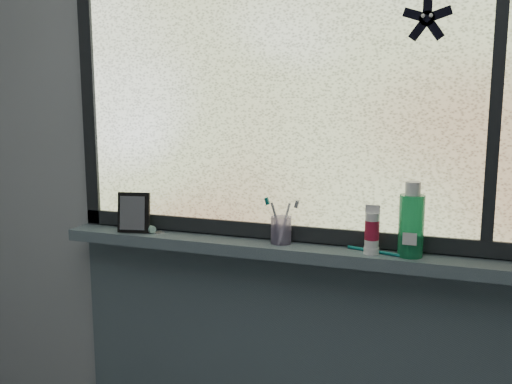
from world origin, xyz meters
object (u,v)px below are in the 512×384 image
at_px(cream_tube, 372,228).
at_px(mouthwash_bottle, 411,219).
at_px(vanity_mirror, 134,213).
at_px(toothbrush_cup, 281,230).

bearing_deg(cream_tube, mouthwash_bottle, 5.10).
xyz_separation_m(vanity_mirror, toothbrush_cup, (0.54, 0.03, -0.03)).
bearing_deg(mouthwash_bottle, vanity_mirror, -179.14).
bearing_deg(vanity_mirror, toothbrush_cup, -9.24).
distance_m(toothbrush_cup, cream_tube, 0.30).
height_order(vanity_mirror, cream_tube, vanity_mirror).
relative_size(vanity_mirror, mouthwash_bottle, 0.76).
xyz_separation_m(mouthwash_bottle, cream_tube, (-0.11, -0.01, -0.03)).
height_order(vanity_mirror, toothbrush_cup, vanity_mirror).
relative_size(toothbrush_cup, cream_tube, 0.82).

